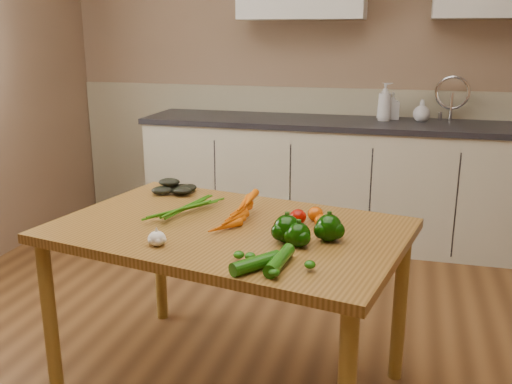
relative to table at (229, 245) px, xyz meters
The scene contains 17 objects.
room 0.58m from the table, behind, with size 4.04×5.04×2.64m.
counter_run 2.03m from the table, 84.40° to the left, with size 2.84×0.64×1.14m.
table is the anchor object (origin of this frame).
soap_bottle_a 2.17m from the table, 76.21° to the left, with size 0.10×0.10×0.27m, color silver.
soap_bottle_b 2.26m from the table, 75.38° to the left, with size 0.09×0.09×0.19m, color silver.
soap_bottle_c 2.28m from the table, 70.07° to the left, with size 0.12×0.12×0.15m, color silver.
carrot_bunch 0.15m from the table, 125.53° to the left, with size 0.26×0.20×0.07m, color #D75C05, non-canonical shape.
leafy_greens 0.58m from the table, 135.33° to the left, with size 0.20×0.18×0.10m, color black, non-canonical shape.
garlic_bulb 0.35m from the table, 124.04° to the right, with size 0.07×0.07×0.06m, color white.
pepper_a 0.32m from the table, 23.51° to the right, with size 0.10×0.10×0.10m, color black.
pepper_b 0.45m from the table, ahead, with size 0.10×0.10×0.10m, color black.
pepper_c 0.38m from the table, 25.13° to the right, with size 0.09×0.09×0.09m, color black.
tomato_a 0.31m from the table, 19.91° to the left, with size 0.07×0.07×0.06m, color #8C0A02.
tomato_b 0.39m from the table, 25.60° to the left, with size 0.07×0.07×0.06m, color #C94B05.
tomato_c 0.40m from the table, 10.96° to the left, with size 0.06×0.06×0.06m, color #C94B05.
zucchini_a 0.48m from the table, 50.41° to the right, with size 0.05×0.05×0.21m, color #124807.
zucchini_b 0.47m from the table, 60.81° to the right, with size 0.05×0.05×0.19m, color #124807.
Camera 1 is at (0.70, -1.92, 1.52)m, focal length 40.00 mm.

